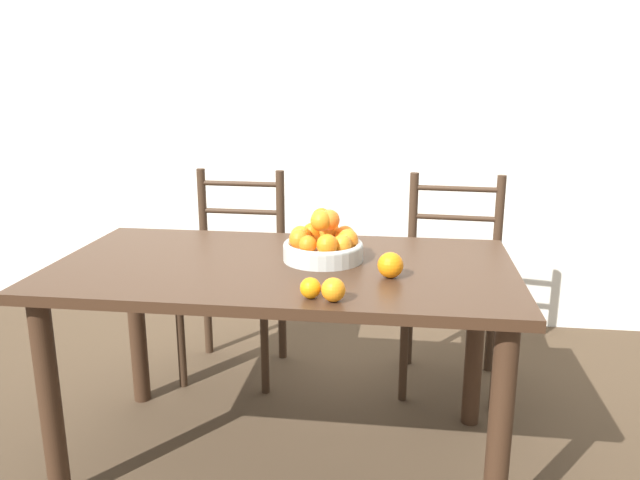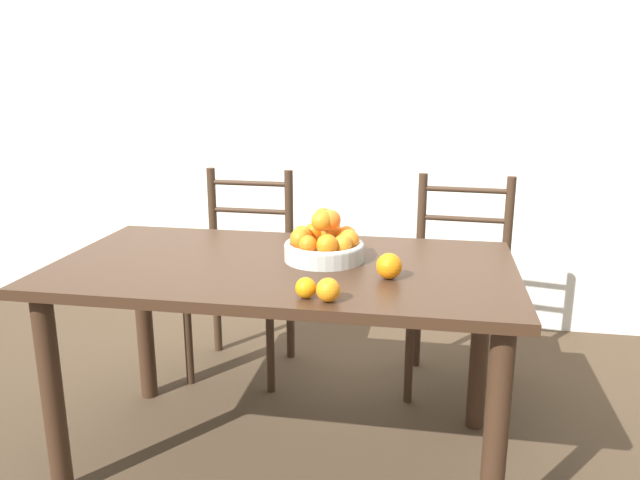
{
  "view_description": "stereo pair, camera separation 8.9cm",
  "coord_description": "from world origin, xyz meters",
  "px_view_note": "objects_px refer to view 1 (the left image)",
  "views": [
    {
      "loc": [
        0.39,
        -1.98,
        1.36
      ],
      "look_at": [
        0.13,
        -0.02,
        0.83
      ],
      "focal_mm": 35.0,
      "sensor_mm": 36.0,
      "label": 1
    },
    {
      "loc": [
        0.48,
        -1.96,
        1.36
      ],
      "look_at": [
        0.13,
        -0.02,
        0.83
      ],
      "focal_mm": 35.0,
      "sensor_mm": 36.0,
      "label": 2
    }
  ],
  "objects_px": {
    "chair_left": "(235,275)",
    "chair_right": "(452,284)",
    "fruit_bowl": "(323,243)",
    "orange_loose_1": "(310,288)",
    "orange_loose_0": "(390,265)",
    "orange_loose_2": "(333,290)"
  },
  "relations": [
    {
      "from": "orange_loose_0",
      "to": "chair_left",
      "type": "relative_size",
      "value": 0.09
    },
    {
      "from": "chair_left",
      "to": "chair_right",
      "type": "distance_m",
      "value": 0.99
    },
    {
      "from": "orange_loose_2",
      "to": "chair_right",
      "type": "xyz_separation_m",
      "value": [
        0.42,
        1.03,
        -0.31
      ]
    },
    {
      "from": "orange_loose_0",
      "to": "chair_left",
      "type": "bearing_deg",
      "value": 132.55
    },
    {
      "from": "orange_loose_2",
      "to": "orange_loose_1",
      "type": "bearing_deg",
      "value": 165.39
    },
    {
      "from": "orange_loose_1",
      "to": "orange_loose_2",
      "type": "xyz_separation_m",
      "value": [
        0.07,
        -0.02,
        0.0
      ]
    },
    {
      "from": "chair_left",
      "to": "orange_loose_1",
      "type": "bearing_deg",
      "value": -62.19
    },
    {
      "from": "orange_loose_1",
      "to": "chair_left",
      "type": "bearing_deg",
      "value": 116.6
    },
    {
      "from": "orange_loose_0",
      "to": "orange_loose_1",
      "type": "height_order",
      "value": "orange_loose_0"
    },
    {
      "from": "chair_left",
      "to": "chair_right",
      "type": "height_order",
      "value": "same"
    },
    {
      "from": "orange_loose_0",
      "to": "chair_left",
      "type": "height_order",
      "value": "chair_left"
    },
    {
      "from": "chair_left",
      "to": "chair_right",
      "type": "relative_size",
      "value": 1.0
    },
    {
      "from": "fruit_bowl",
      "to": "orange_loose_1",
      "type": "xyz_separation_m",
      "value": [
        0.01,
        -0.38,
        -0.03
      ]
    },
    {
      "from": "fruit_bowl",
      "to": "chair_right",
      "type": "height_order",
      "value": "chair_right"
    },
    {
      "from": "orange_loose_0",
      "to": "chair_left",
      "type": "distance_m",
      "value": 1.12
    },
    {
      "from": "orange_loose_0",
      "to": "chair_left",
      "type": "xyz_separation_m",
      "value": [
        -0.73,
        0.79,
        -0.32
      ]
    },
    {
      "from": "chair_right",
      "to": "orange_loose_1",
      "type": "bearing_deg",
      "value": -111.92
    },
    {
      "from": "orange_loose_2",
      "to": "chair_left",
      "type": "height_order",
      "value": "chair_left"
    },
    {
      "from": "orange_loose_0",
      "to": "orange_loose_1",
      "type": "bearing_deg",
      "value": -135.33
    },
    {
      "from": "fruit_bowl",
      "to": "chair_left",
      "type": "distance_m",
      "value": 0.86
    },
    {
      "from": "orange_loose_1",
      "to": "chair_left",
      "type": "xyz_separation_m",
      "value": [
        -0.51,
        1.01,
        -0.31
      ]
    },
    {
      "from": "orange_loose_1",
      "to": "orange_loose_2",
      "type": "distance_m",
      "value": 0.07
    }
  ]
}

